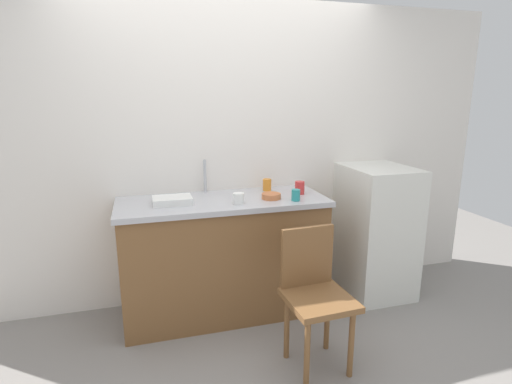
% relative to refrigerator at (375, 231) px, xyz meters
% --- Properties ---
extents(ground_plane, '(8.00, 8.00, 0.00)m').
position_rel_refrigerator_xyz_m(ground_plane, '(-1.24, -0.63, -0.56)').
color(ground_plane, gray).
extents(back_wall, '(4.80, 0.10, 2.45)m').
position_rel_refrigerator_xyz_m(back_wall, '(-1.24, 0.37, 0.66)').
color(back_wall, white).
rests_on(back_wall, ground_plane).
extents(cabinet_base, '(1.54, 0.60, 0.90)m').
position_rel_refrigerator_xyz_m(cabinet_base, '(-1.34, 0.02, -0.11)').
color(cabinet_base, brown).
rests_on(cabinet_base, ground_plane).
extents(countertop, '(1.58, 0.64, 0.04)m').
position_rel_refrigerator_xyz_m(countertop, '(-1.34, 0.02, 0.36)').
color(countertop, '#B7B7BC').
rests_on(countertop, cabinet_base).
extents(faucet, '(0.02, 0.02, 0.27)m').
position_rel_refrigerator_xyz_m(faucet, '(-1.43, 0.27, 0.51)').
color(faucet, '#B7B7BC').
rests_on(faucet, countertop).
extents(refrigerator, '(0.53, 0.63, 1.12)m').
position_rel_refrigerator_xyz_m(refrigerator, '(0.00, 0.00, 0.00)').
color(refrigerator, silver).
rests_on(refrigerator, ground_plane).
extents(chair, '(0.42, 0.42, 0.89)m').
position_rel_refrigerator_xyz_m(chair, '(-0.92, -0.77, -0.06)').
color(chair, brown).
rests_on(chair, ground_plane).
extents(dish_tray, '(0.28, 0.20, 0.05)m').
position_rel_refrigerator_xyz_m(dish_tray, '(-1.72, -0.01, 0.40)').
color(dish_tray, white).
rests_on(dish_tray, countertop).
extents(terracotta_bowl, '(0.15, 0.15, 0.04)m').
position_rel_refrigerator_xyz_m(terracotta_bowl, '(-0.98, -0.08, 0.40)').
color(terracotta_bowl, '#C67042').
rests_on(terracotta_bowl, countertop).
extents(cup_white, '(0.08, 0.08, 0.08)m').
position_rel_refrigerator_xyz_m(cup_white, '(-1.26, -0.15, 0.42)').
color(cup_white, white).
rests_on(cup_white, countertop).
extents(cup_orange, '(0.07, 0.07, 0.10)m').
position_rel_refrigerator_xyz_m(cup_orange, '(-0.93, 0.19, 0.43)').
color(cup_orange, orange).
rests_on(cup_orange, countertop).
extents(cup_teal, '(0.07, 0.07, 0.09)m').
position_rel_refrigerator_xyz_m(cup_teal, '(-0.82, -0.18, 0.42)').
color(cup_teal, teal).
rests_on(cup_teal, countertop).
extents(cup_red, '(0.08, 0.08, 0.10)m').
position_rel_refrigerator_xyz_m(cup_red, '(-0.72, 0.01, 0.43)').
color(cup_red, red).
rests_on(cup_red, countertop).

